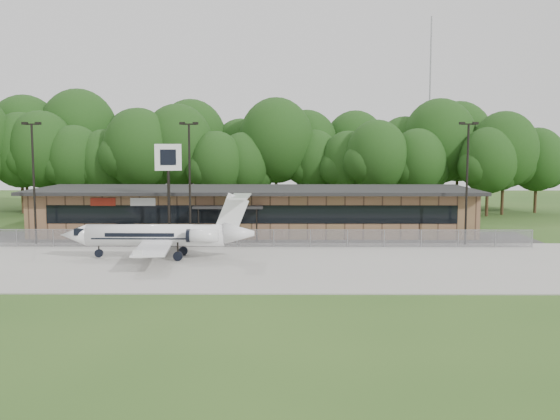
{
  "coord_description": "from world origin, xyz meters",
  "views": [
    {
      "loc": [
        2.87,
        -35.15,
        8.34
      ],
      "look_at": [
        2.54,
        12.0,
        3.42
      ],
      "focal_mm": 40.0,
      "sensor_mm": 36.0,
      "label": 1
    }
  ],
  "objects_px": {
    "terminal": "(254,210)",
    "suv": "(129,233)",
    "business_jet": "(163,236)",
    "pole_sign": "(168,168)"
  },
  "relations": [
    {
      "from": "business_jet",
      "to": "suv",
      "type": "bearing_deg",
      "value": 119.67
    },
    {
      "from": "business_jet",
      "to": "pole_sign",
      "type": "distance_m",
      "value": 8.43
    },
    {
      "from": "terminal",
      "to": "suv",
      "type": "xyz_separation_m",
      "value": [
        -10.49,
        -6.04,
        -1.37
      ]
    },
    {
      "from": "terminal",
      "to": "business_jet",
      "type": "distance_m",
      "value": 15.32
    },
    {
      "from": "business_jet",
      "to": "suv",
      "type": "relative_size",
      "value": 2.46
    },
    {
      "from": "terminal",
      "to": "suv",
      "type": "relative_size",
      "value": 7.06
    },
    {
      "from": "suv",
      "to": "business_jet",
      "type": "bearing_deg",
      "value": -140.1
    },
    {
      "from": "pole_sign",
      "to": "business_jet",
      "type": "bearing_deg",
      "value": -95.28
    },
    {
      "from": "business_jet",
      "to": "pole_sign",
      "type": "height_order",
      "value": "pole_sign"
    },
    {
      "from": "terminal",
      "to": "business_jet",
      "type": "xyz_separation_m",
      "value": [
        -6.02,
        -14.08,
        -0.45
      ]
    }
  ]
}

